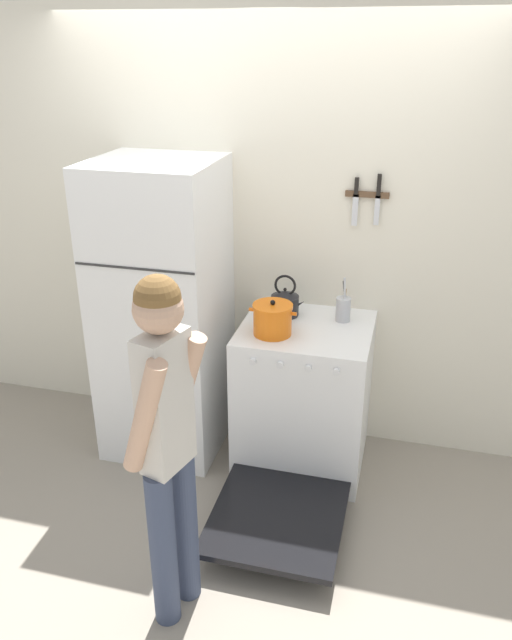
# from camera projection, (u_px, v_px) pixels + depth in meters

# --- Properties ---
(ground_plane) EXTENTS (14.00, 14.00, 0.00)m
(ground_plane) POSITION_uv_depth(u_px,v_px,m) (267.00, 421.00, 4.20)
(ground_plane) COLOR gray
(wall_back) EXTENTS (10.00, 0.06, 2.55)m
(wall_back) POSITION_uv_depth(u_px,v_px,m) (270.00, 238.00, 3.70)
(wall_back) COLOR silver
(wall_back) RESTS_ON ground_plane
(refrigerator) EXTENTS (0.68, 0.69, 1.77)m
(refrigerator) POSITION_uv_depth(u_px,v_px,m) (163.00, 312.00, 3.67)
(refrigerator) COLOR white
(refrigerator) RESTS_ON ground_plane
(stove_range) EXTENTS (0.73, 1.37, 0.89)m
(stove_range) POSITION_uv_depth(u_px,v_px,m) (303.00, 399.00, 3.63)
(stove_range) COLOR white
(stove_range) RESTS_ON ground_plane
(dutch_oven_pot) EXTENTS (0.26, 0.22, 0.20)m
(dutch_oven_pot) POSITION_uv_depth(u_px,v_px,m) (273.00, 319.00, 3.36)
(dutch_oven_pot) COLOR orange
(dutch_oven_pot) RESTS_ON stove_range
(tea_kettle) EXTENTS (0.20, 0.16, 0.25)m
(tea_kettle) POSITION_uv_depth(u_px,v_px,m) (285.00, 302.00, 3.59)
(tea_kettle) COLOR black
(tea_kettle) RESTS_ON stove_range
(utensil_jar) EXTENTS (0.08, 0.08, 0.26)m
(utensil_jar) POSITION_uv_depth(u_px,v_px,m) (343.00, 309.00, 3.52)
(utensil_jar) COLOR #B7BABF
(utensil_jar) RESTS_ON stove_range
(person) EXTENTS (0.31, 0.37, 1.60)m
(person) POSITION_uv_depth(u_px,v_px,m) (167.00, 438.00, 2.47)
(person) COLOR #38425B
(person) RESTS_ON ground_plane
(wall_knife_strip) EXTENTS (0.24, 0.03, 0.29)m
(wall_knife_strip) POSITION_uv_depth(u_px,v_px,m) (367.00, 194.00, 3.41)
(wall_knife_strip) COLOR brown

